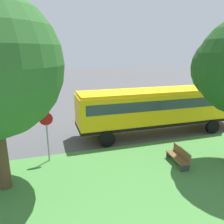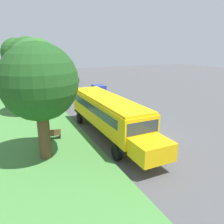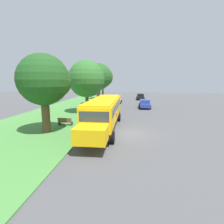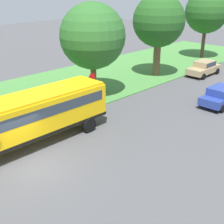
{
  "view_description": "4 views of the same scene",
  "coord_description": "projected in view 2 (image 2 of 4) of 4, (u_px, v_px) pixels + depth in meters",
  "views": [
    {
      "loc": [
        -15.66,
        8.4,
        5.72
      ],
      "look_at": [
        -2.53,
        4.39,
        1.87
      ],
      "focal_mm": 35.0,
      "sensor_mm": 36.0,
      "label": 1
    },
    {
      "loc": [
        -9.39,
        -14.15,
        7.04
      ],
      "look_at": [
        -1.68,
        1.95,
        1.7
      ],
      "focal_mm": 35.0,
      "sensor_mm": 36.0,
      "label": 2
    },
    {
      "loc": [
        0.25,
        -16.04,
        4.95
      ],
      "look_at": [
        -1.63,
        1.44,
        1.79
      ],
      "focal_mm": 28.0,
      "sensor_mm": 36.0,
      "label": 3
    },
    {
      "loc": [
        13.3,
        -7.38,
        9.32
      ],
      "look_at": [
        0.22,
        5.89,
        1.59
      ],
      "focal_mm": 50.0,
      "sensor_mm": 36.0,
      "label": 4
    }
  ],
  "objects": [
    {
      "name": "car_tan_middle",
      "position": [
        52.0,
        85.0,
        36.73
      ],
      "size": [
        2.02,
        4.4,
        1.56
      ],
      "color": "tan",
      "rests_on": "ground"
    },
    {
      "name": "oak_tree_beside_bus",
      "position": [
        42.0,
        83.0,
        13.19
      ],
      "size": [
        4.76,
        4.7,
        7.39
      ],
      "color": "brown",
      "rests_on": "ground"
    },
    {
      "name": "car_blue_nearest",
      "position": [
        99.0,
        90.0,
        32.86
      ],
      "size": [
        2.02,
        4.4,
        1.56
      ],
      "color": "#283D93",
      "rests_on": "ground"
    },
    {
      "name": "school_bus",
      "position": [
        109.0,
        113.0,
        17.55
      ],
      "size": [
        2.84,
        12.42,
        3.16
      ],
      "color": "yellow",
      "rests_on": "ground"
    },
    {
      "name": "park_bench",
      "position": [
        50.0,
        135.0,
        16.98
      ],
      "size": [
        1.63,
        0.61,
        0.92
      ],
      "color": "brown",
      "rests_on": "ground"
    },
    {
      "name": "oak_tree_far_end",
      "position": [
        28.0,
        57.0,
        30.62
      ],
      "size": [
        5.35,
        5.35,
        8.45
      ],
      "color": "brown",
      "rests_on": "ground"
    },
    {
      "name": "oak_tree_roadside_mid",
      "position": [
        36.0,
        66.0,
        22.9
      ],
      "size": [
        5.57,
        5.57,
        7.99
      ],
      "color": "brown",
      "rests_on": "ground"
    },
    {
      "name": "oak_tree_across_road",
      "position": [
        16.0,
        53.0,
        39.87
      ],
      "size": [
        5.46,
        5.46,
        8.68
      ],
      "color": "#4C3826",
      "rests_on": "ground"
    },
    {
      "name": "ground_plane",
      "position": [
        140.0,
        135.0,
        18.14
      ],
      "size": [
        120.0,
        120.0,
        0.0
      ],
      "primitive_type": "plane",
      "color": "#4C4C4F"
    },
    {
      "name": "car_black_furthest",
      "position": [
        72.0,
        78.0,
        45.53
      ],
      "size": [
        2.02,
        4.4,
        1.56
      ],
      "color": "black",
      "rests_on": "ground"
    },
    {
      "name": "grass_verge",
      "position": [
        8.0,
        161.0,
        13.98
      ],
      "size": [
        12.0,
        80.0,
        0.08
      ],
      "primitive_type": "cube",
      "color": "#47843D",
      "rests_on": "ground"
    },
    {
      "name": "stop_sign",
      "position": [
        60.0,
        99.0,
        23.1
      ],
      "size": [
        0.08,
        0.68,
        2.74
      ],
      "color": "gray",
      "rests_on": "ground"
    }
  ]
}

